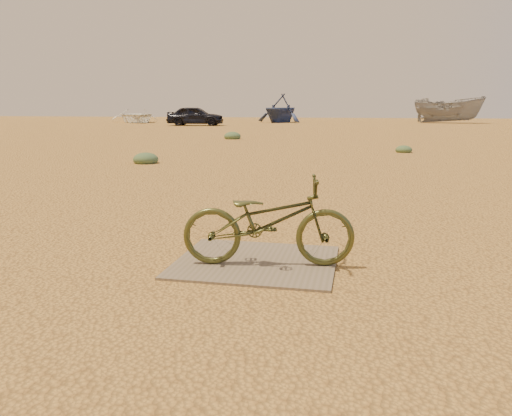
% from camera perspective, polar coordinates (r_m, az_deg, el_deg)
% --- Properties ---
extents(ground, '(120.00, 120.00, 0.00)m').
position_cam_1_polar(ground, '(4.54, -1.28, -7.17)').
color(ground, '#C18C41').
rests_on(ground, ground).
extents(plywood_board, '(1.49, 1.30, 0.02)m').
position_cam_1_polar(plywood_board, '(4.76, 0.00, -6.15)').
color(plywood_board, '#72624F').
rests_on(plywood_board, ground).
extents(bicycle, '(1.63, 0.79, 0.82)m').
position_cam_1_polar(bicycle, '(4.54, 1.42, -1.50)').
color(bicycle, '#42451F').
rests_on(bicycle, plywood_board).
extents(car, '(4.35, 2.04, 1.44)m').
position_cam_1_polar(car, '(38.50, -6.94, 10.41)').
color(car, black).
rests_on(car, ground).
extents(boat_near_left, '(6.46, 7.07, 1.20)m').
position_cam_1_polar(boat_near_left, '(46.32, -13.53, 10.22)').
color(boat_near_left, white).
rests_on(boat_near_left, ground).
extents(boat_far_left, '(5.73, 6.09, 2.55)m').
position_cam_1_polar(boat_far_left, '(45.43, 2.84, 11.35)').
color(boat_far_left, navy).
rests_on(boat_far_left, ground).
extents(boat_mid_right, '(6.22, 3.85, 2.25)m').
position_cam_1_polar(boat_mid_right, '(46.93, 21.12, 10.43)').
color(boat_mid_right, gray).
rests_on(boat_mid_right, ground).
extents(kale_a, '(0.65, 0.65, 0.36)m').
position_cam_1_polar(kale_a, '(13.33, -12.48, 5.03)').
color(kale_a, '#556B45').
rests_on(kale_a, ground).
extents(kale_b, '(0.52, 0.52, 0.29)m').
position_cam_1_polar(kale_b, '(16.75, 16.51, 6.12)').
color(kale_b, '#556B45').
rests_on(kale_b, ground).
extents(kale_c, '(0.75, 0.75, 0.41)m').
position_cam_1_polar(kale_c, '(22.68, -2.71, 7.89)').
color(kale_c, '#556B45').
rests_on(kale_c, ground).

